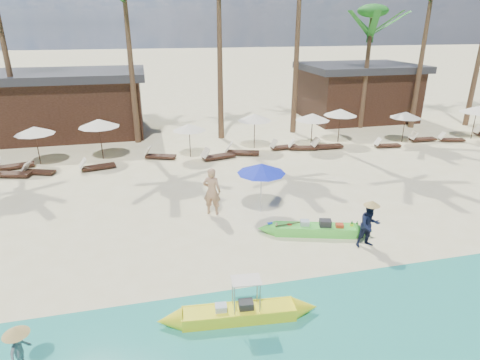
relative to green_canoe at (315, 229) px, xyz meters
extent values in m
plane|color=#F7EBB6|center=(-2.99, -0.05, -0.20)|extent=(240.00, 240.00, 0.00)
cube|color=tan|center=(-2.99, -5.05, -0.20)|extent=(240.00, 4.50, 0.01)
cube|color=#52E244|center=(0.00, 0.00, -0.02)|extent=(2.99, 1.42, 0.35)
cube|color=white|center=(0.00, 0.00, -0.01)|extent=(2.55, 1.14, 0.16)
cube|color=#262628|center=(0.36, -0.10, 0.23)|extent=(0.49, 0.43, 0.32)
cube|color=silver|center=(-0.34, 0.15, 0.20)|extent=(0.39, 0.36, 0.26)
cube|color=red|center=(0.83, -0.29, 0.17)|extent=(0.33, 0.30, 0.20)
cylinder|color=red|center=(-0.88, 0.31, 0.11)|extent=(0.20, 0.20, 0.08)
cylinder|color=#262628|center=(-1.13, 0.29, 0.11)|extent=(0.19, 0.19, 0.07)
sphere|color=tan|center=(-1.38, 0.41, 0.16)|extent=(0.17, 0.17, 0.17)
cylinder|color=#FFF620|center=(1.31, -0.31, 0.16)|extent=(0.13, 0.13, 0.17)
cylinder|color=#FFF620|center=(1.49, -0.36, 0.16)|extent=(0.13, 0.13, 0.17)
cube|color=#FFF620|center=(-3.76, -3.82, -0.02)|extent=(3.01, 0.89, 0.36)
cube|color=white|center=(-3.76, -3.82, -0.01)|extent=(2.59, 0.68, 0.16)
cube|color=#262628|center=(-3.58, -3.84, 0.22)|extent=(0.40, 0.33, 0.28)
cube|color=silver|center=(-4.23, -3.78, 0.20)|extent=(0.32, 0.29, 0.24)
cube|color=white|center=(-3.58, -3.84, 1.02)|extent=(0.79, 0.58, 0.03)
imported|color=tan|center=(-3.38, 2.57, 0.79)|extent=(0.86, 0.73, 1.99)
imported|color=#131935|center=(1.46, -1.19, 0.61)|extent=(0.80, 0.63, 1.62)
imported|color=gray|center=(-8.80, -4.40, 0.46)|extent=(0.55, 0.71, 0.97)
cylinder|color=#99999E|center=(-1.41, 2.31, 0.82)|extent=(0.04, 0.04, 2.04)
cone|color=#1628D1|center=(-1.41, 2.31, 1.70)|extent=(1.95, 1.95, 0.40)
cylinder|color=#3B2218|center=(-11.61, 10.86, 0.83)|extent=(0.05, 0.05, 2.07)
cone|color=white|center=(-11.61, 10.86, 1.73)|extent=(2.07, 2.07, 0.41)
cube|color=#3B2218|center=(-12.74, 10.38, -0.04)|extent=(1.91, 1.02, 0.13)
cube|color=#3B2218|center=(-12.56, 9.05, -0.04)|extent=(1.92, 1.05, 0.13)
cylinder|color=#3B2218|center=(-8.32, 11.10, 0.93)|extent=(0.06, 0.06, 2.25)
cone|color=white|center=(-8.32, 11.10, 1.89)|extent=(2.25, 2.25, 0.45)
cube|color=#3B2218|center=(-11.30, 9.16, -0.06)|extent=(1.64, 1.01, 0.11)
cube|color=white|center=(-11.95, 9.39, 0.21)|extent=(0.50, 0.59, 0.46)
cube|color=#3B2218|center=(-8.41, 9.25, -0.05)|extent=(1.81, 0.93, 0.12)
cube|color=white|center=(-9.15, 9.08, 0.26)|extent=(0.50, 0.63, 0.51)
cylinder|color=#3B2218|center=(-3.37, 10.30, 0.75)|extent=(0.05, 0.05, 1.91)
cone|color=white|center=(-3.37, 10.30, 1.57)|extent=(1.91, 1.91, 0.38)
cube|color=#3B2218|center=(-5.08, 10.32, -0.05)|extent=(1.80, 1.09, 0.12)
cube|color=white|center=(-5.79, 10.57, 0.25)|extent=(0.54, 0.65, 0.50)
cylinder|color=#3B2218|center=(0.72, 11.13, 0.85)|extent=(0.05, 0.05, 2.10)
cone|color=white|center=(0.72, 11.13, 1.75)|extent=(2.10, 2.10, 0.42)
cube|color=#3B2218|center=(-1.84, 9.50, -0.04)|extent=(1.96, 1.02, 0.13)
cube|color=white|center=(-2.64, 9.31, 0.29)|extent=(0.55, 0.69, 0.55)
cube|color=#3B2218|center=(-0.31, 9.89, -0.03)|extent=(1.98, 1.18, 0.13)
cube|color=white|center=(-1.09, 10.16, 0.30)|extent=(0.60, 0.71, 0.55)
cylinder|color=#3B2218|center=(4.20, 10.42, 0.85)|extent=(0.05, 0.05, 2.10)
cone|color=white|center=(4.20, 10.42, 1.75)|extent=(2.10, 2.10, 0.42)
cube|color=#3B2218|center=(2.48, 10.46, -0.05)|extent=(1.71, 0.69, 0.12)
cube|color=white|center=(1.74, 10.39, 0.24)|extent=(0.42, 0.57, 0.49)
cube|color=#3B2218|center=(3.55, 10.05, -0.05)|extent=(1.76, 0.94, 0.12)
cube|color=white|center=(2.84, 10.24, 0.24)|extent=(0.50, 0.62, 0.49)
cylinder|color=#3B2218|center=(6.44, 11.20, 0.86)|extent=(0.05, 0.05, 2.12)
cone|color=white|center=(6.44, 11.20, 1.77)|extent=(2.12, 2.12, 0.42)
cube|color=#3B2218|center=(5.11, 9.94, -0.04)|extent=(1.90, 0.67, 0.13)
cube|color=white|center=(4.28, 9.96, 0.30)|extent=(0.44, 0.62, 0.55)
cylinder|color=#3B2218|center=(10.51, 10.19, 0.77)|extent=(0.05, 0.05, 1.95)
cone|color=white|center=(10.51, 10.19, 1.61)|extent=(1.95, 1.95, 0.39)
cube|color=#3B2218|center=(8.93, 9.33, -0.06)|extent=(1.60, 0.68, 0.11)
cube|color=white|center=(8.24, 9.41, 0.21)|extent=(0.40, 0.54, 0.45)
cube|color=#3B2218|center=(11.97, 10.04, -0.05)|extent=(1.73, 0.61, 0.12)
cube|color=white|center=(11.21, 10.06, 0.25)|extent=(0.40, 0.57, 0.50)
cylinder|color=#3B2218|center=(15.59, 9.88, 0.87)|extent=(0.05, 0.05, 2.14)
cone|color=white|center=(15.59, 9.88, 1.79)|extent=(2.14, 2.14, 0.43)
cube|color=#3B2218|center=(13.78, 9.54, -0.06)|extent=(1.66, 0.89, 0.11)
cube|color=white|center=(13.10, 9.72, 0.22)|extent=(0.47, 0.58, 0.46)
cube|color=white|center=(16.52, 10.41, 0.26)|extent=(0.47, 0.61, 0.50)
cone|color=brown|center=(-13.44, 15.02, 5.24)|extent=(0.40, 0.40, 10.89)
cone|color=brown|center=(-6.35, 14.22, 4.84)|extent=(0.40, 0.40, 10.08)
cone|color=brown|center=(-0.85, 13.96, 5.43)|extent=(0.40, 0.40, 11.26)
cone|color=brown|center=(4.46, 14.33, 6.38)|extent=(0.40, 0.40, 13.16)
cone|color=brown|center=(9.84, 14.47, 3.84)|extent=(0.40, 0.40, 8.07)
ellipsoid|color=#1A5E17|center=(9.84, 14.47, 7.87)|extent=(2.08, 2.08, 0.88)
cone|color=brown|center=(13.58, 13.63, 5.12)|extent=(0.40, 0.40, 10.64)
cube|color=#3B2218|center=(-10.99, 17.45, 1.70)|extent=(10.00, 6.00, 3.80)
cube|color=#2D2D33|center=(-10.99, 17.45, 3.85)|extent=(10.80, 6.60, 0.50)
cube|color=#3B2218|center=(11.01, 17.45, 1.70)|extent=(8.00, 6.00, 3.80)
cube|color=#2D2D33|center=(11.01, 17.45, 3.85)|extent=(8.80, 6.60, 0.50)
camera|label=1|loc=(-5.69, -12.09, 7.08)|focal=30.00mm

